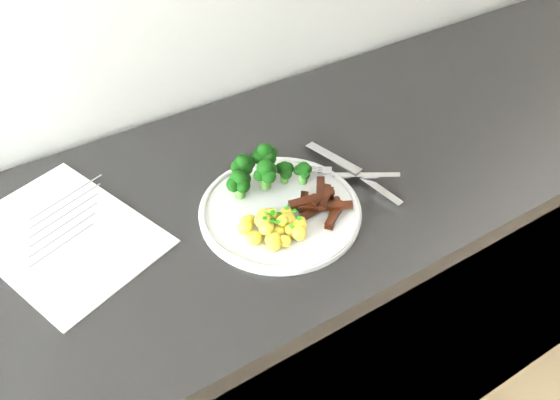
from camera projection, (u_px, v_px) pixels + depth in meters
counter at (269, 329)px, 1.26m from camera, size 2.31×0.58×0.87m
recipe_paper at (64, 236)px, 0.88m from camera, size 0.31×0.37×0.00m
plate at (280, 210)px, 0.92m from camera, size 0.27×0.27×0.02m
broccoli at (261, 169)px, 0.93m from camera, size 0.15×0.09×0.07m
potatoes at (275, 227)px, 0.87m from camera, size 0.10×0.09×0.04m
beef_strips at (321, 203)px, 0.91m from camera, size 0.10×0.11×0.03m
fork at (352, 174)px, 0.97m from camera, size 0.15×0.12×0.02m
knife at (364, 180)px, 0.97m from camera, size 0.06×0.22×0.02m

